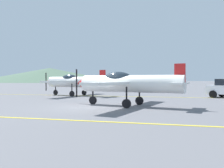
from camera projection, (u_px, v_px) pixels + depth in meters
ground_plane at (89, 106)px, 14.50m from camera, size 400.00×400.00×0.00m
apron_line_near at (47, 119)px, 9.82m from camera, size 80.00×0.16×0.01m
apron_line_far at (120, 96)px, 22.88m from camera, size 80.00×0.16×0.01m
airplane_near at (126, 83)px, 14.59m from camera, size 7.13×8.13×2.44m
airplane_mid at (74, 82)px, 23.76m from camera, size 7.13×8.12×2.44m
hill_left at (50, 75)px, 141.98m from camera, size 81.86×81.86×8.04m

